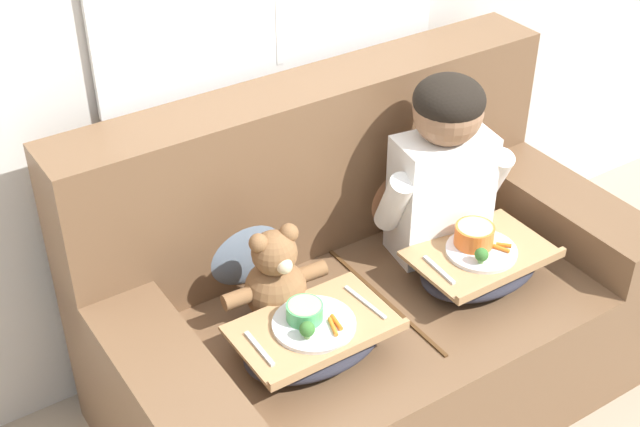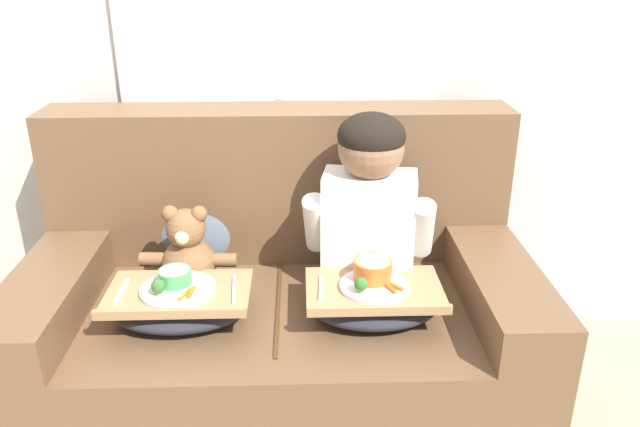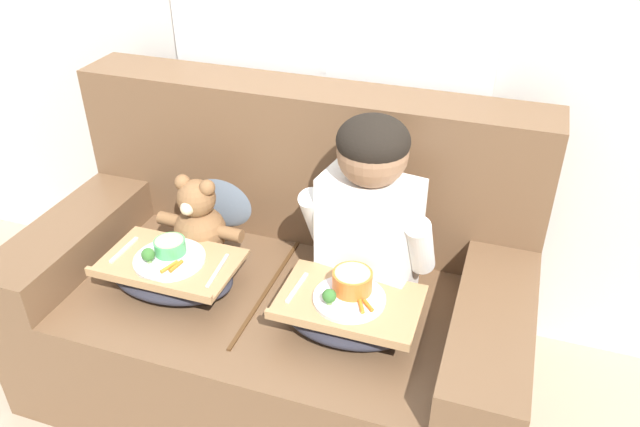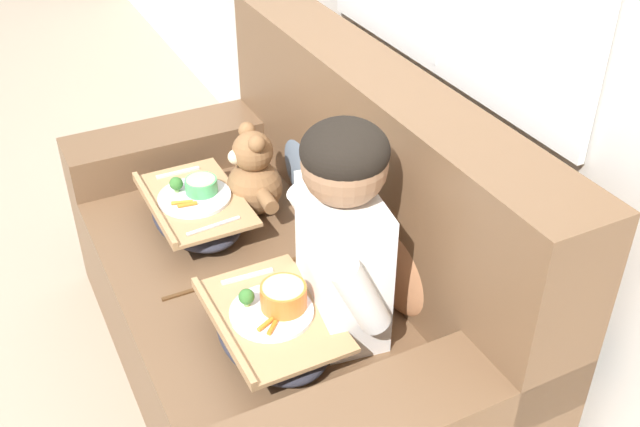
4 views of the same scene
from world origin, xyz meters
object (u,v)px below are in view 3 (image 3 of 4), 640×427
object	(u,v)px
child_figure	(370,201)
teddy_bear	(199,223)
lap_tray_teddy	(171,272)
throw_pillow_behind_child	(383,212)
couch	(283,291)
throw_pillow_behind_teddy	(224,184)
lap_tray_child	(349,311)

from	to	relation	value
child_figure	teddy_bear	xyz separation A→B (m)	(-0.59, -0.00, -0.20)
child_figure	teddy_bear	bearing A→B (deg)	-179.70
teddy_bear	lap_tray_teddy	distance (m)	0.21
teddy_bear	throw_pillow_behind_child	bearing A→B (deg)	18.86
throw_pillow_behind_child	lap_tray_teddy	distance (m)	0.72
couch	throw_pillow_behind_teddy	world-z (taller)	couch
teddy_bear	lap_tray_teddy	bearing A→B (deg)	-90.15
lap_tray_child	couch	bearing A→B (deg)	145.45
lap_tray_child	lap_tray_teddy	size ratio (longest dim) A/B	0.96
couch	child_figure	xyz separation A→B (m)	(0.30, -0.01, 0.43)
couch	lap_tray_teddy	xyz separation A→B (m)	(-0.30, -0.20, 0.16)
child_figure	teddy_bear	distance (m)	0.63
lap_tray_teddy	throw_pillow_behind_child	bearing A→B (deg)	33.90
throw_pillow_behind_teddy	lap_tray_teddy	distance (m)	0.41
throw_pillow_behind_teddy	couch	bearing A→B (deg)	-33.15
couch	lap_tray_teddy	size ratio (longest dim) A/B	3.77
throw_pillow_behind_child	throw_pillow_behind_teddy	world-z (taller)	throw_pillow_behind_child
throw_pillow_behind_teddy	child_figure	bearing A→B (deg)	-18.60
couch	teddy_bear	distance (m)	0.37
teddy_bear	lap_tray_teddy	xyz separation A→B (m)	(-0.00, -0.20, -0.07)
throw_pillow_behind_child	teddy_bear	world-z (taller)	throw_pillow_behind_child
throw_pillow_behind_child	lap_tray_teddy	bearing A→B (deg)	-146.10
couch	lap_tray_teddy	world-z (taller)	couch
throw_pillow_behind_teddy	child_figure	distance (m)	0.64
throw_pillow_behind_child	throw_pillow_behind_teddy	xyz separation A→B (m)	(-0.59, 0.00, 0.00)
child_figure	lap_tray_teddy	xyz separation A→B (m)	(-0.59, -0.20, -0.27)
lap_tray_child	throw_pillow_behind_teddy	bearing A→B (deg)	146.14
teddy_bear	couch	bearing A→B (deg)	1.72
throw_pillow_behind_teddy	teddy_bear	bearing A→B (deg)	-90.07
throw_pillow_behind_child	lap_tray_teddy	world-z (taller)	throw_pillow_behind_child
child_figure	teddy_bear	world-z (taller)	child_figure
throw_pillow_behind_child	child_figure	size ratio (longest dim) A/B	0.62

